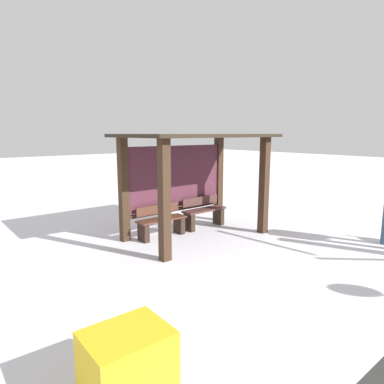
# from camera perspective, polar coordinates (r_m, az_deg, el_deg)

# --- Properties ---
(ground_plane) EXTENTS (60.00, 60.00, 0.00)m
(ground_plane) POSITION_cam_1_polar(r_m,az_deg,el_deg) (7.67, 0.77, -7.44)
(ground_plane) COLOR white
(bus_shelter) EXTENTS (3.28, 2.00, 2.26)m
(bus_shelter) POSITION_cam_1_polar(r_m,az_deg,el_deg) (7.52, -0.32, 4.99)
(bus_shelter) COLOR #372518
(bus_shelter) RESTS_ON ground
(bench_left_inside) EXTENTS (1.16, 0.36, 0.71)m
(bench_left_inside) POSITION_cam_1_polar(r_m,az_deg,el_deg) (7.57, -5.19, -5.14)
(bench_left_inside) COLOR #522F21
(bench_left_inside) RESTS_ON ground
(bench_center_inside) EXTENTS (1.16, 0.35, 0.74)m
(bench_center_inside) POSITION_cam_1_polar(r_m,az_deg,el_deg) (8.32, 1.99, -3.58)
(bench_center_inside) COLOR #4C2D2B
(bench_center_inside) RESTS_ON ground
(grit_bin) EXTENTS (0.71, 0.57, 0.65)m
(grit_bin) POSITION_cam_1_polar(r_m,az_deg,el_deg) (3.28, -10.77, -26.93)
(grit_bin) COLOR yellow
(grit_bin) RESTS_ON ground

